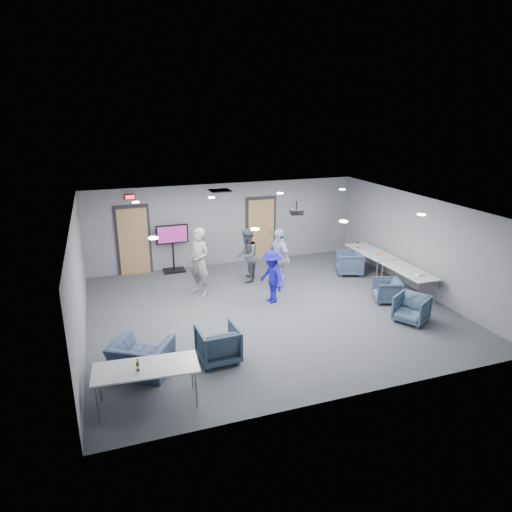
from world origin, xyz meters
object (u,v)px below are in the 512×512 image
object	(u,v)px
chair_right_a	(349,263)
table_right_b	(409,272)
person_c	(279,258)
bottle_front	(138,366)
person_b	(247,256)
bottle_right	(358,245)
person_d	(271,277)
chair_right_b	(387,291)
person_a	(200,262)
chair_right_c	(411,309)
tv_stand	(173,245)
table_front_left	(146,369)
projector	(297,212)
table_right_a	(371,252)
chair_front_a	(218,344)
chair_front_b	(142,358)

from	to	relation	value
chair_right_a	table_right_b	world-z (taller)	table_right_b
person_c	bottle_front	bearing A→B (deg)	-56.46
person_b	bottle_right	xyz separation A→B (m)	(3.67, -0.16, 0.03)
person_d	chair_right_b	size ratio (longest dim) A/B	2.09
person_a	table_right_b	distance (m)	5.79
chair_right_c	tv_stand	bearing A→B (deg)	-170.02
tv_stand	table_front_left	bearing A→B (deg)	-103.19
chair_right_c	person_d	bearing A→B (deg)	-160.23
person_c	chair_right_a	distance (m)	2.56
person_b	chair_right_a	world-z (taller)	person_b
chair_right_a	projector	xyz separation A→B (m)	(-2.38, -1.13, 2.04)
person_a	table_right_a	size ratio (longest dim) A/B	1.01
chair_right_b	table_right_b	world-z (taller)	table_right_b
person_a	chair_front_a	distance (m)	3.70
chair_front_b	projector	xyz separation A→B (m)	(4.38, 2.57, 2.05)
table_front_left	person_d	bearing A→B (deg)	47.89
person_b	table_right_a	xyz separation A→B (m)	(3.89, -0.60, -0.12)
chair_right_b	tv_stand	bearing A→B (deg)	-110.14
projector	chair_front_a	bearing A→B (deg)	-127.04
chair_right_b	projector	distance (m)	3.25
person_c	table_right_a	world-z (taller)	person_c
person_c	chair_front_a	world-z (taller)	person_c
chair_front_b	table_front_left	distance (m)	1.05
person_c	chair_right_c	xyz separation A→B (m)	(2.18, -3.25, -0.53)
person_c	person_a	bearing A→B (deg)	-106.36
projector	person_d	bearing A→B (deg)	-161.01
chair_right_b	bottle_right	xyz separation A→B (m)	(0.59, 2.53, 0.52)
chair_front_b	table_right_a	bearing A→B (deg)	-122.86
bottle_right	bottle_front	bearing A→B (deg)	-145.31
bottle_front	projector	xyz separation A→B (m)	(4.52, 3.65, 1.59)
chair_right_b	chair_front_a	bearing A→B (deg)	-53.59
person_d	chair_right_a	xyz separation A→B (m)	(3.11, 1.24, -0.35)
person_c	person_d	size ratio (longest dim) A/B	1.21
table_right_a	chair_right_b	bearing A→B (deg)	158.94
chair_front_a	table_right_a	world-z (taller)	chair_front_a
bottle_right	chair_right_c	bearing A→B (deg)	-101.16
table_right_b	projector	size ratio (longest dim) A/B	4.82
chair_right_c	table_front_left	world-z (taller)	table_front_left
bottle_front	projector	bearing A→B (deg)	38.96
chair_right_a	bottle_right	bearing A→B (deg)	145.32
person_d	table_right_b	distance (m)	3.84
chair_front_a	bottle_front	distance (m)	2.04
chair_right_c	bottle_front	world-z (taller)	bottle_front
chair_right_c	table_front_left	distance (m)	6.57
chair_front_b	bottle_front	size ratio (longest dim) A/B	4.77
chair_front_a	tv_stand	world-z (taller)	tv_stand
chair_right_a	bottle_right	size ratio (longest dim) A/B	2.81
chair_right_a	chair_front_b	world-z (taller)	chair_right_a
table_right_b	table_front_left	distance (m)	7.87
person_c	projector	distance (m)	1.78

